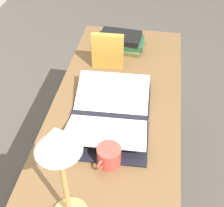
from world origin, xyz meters
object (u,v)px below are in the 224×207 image
object	(u,v)px
book_stack_tall	(120,41)
reading_lamp	(60,155)
book_standing_upright	(108,51)
coffee_mug	(109,156)
open_book	(109,114)

from	to	relation	value
book_stack_tall	reading_lamp	distance (m)	1.12
book_stack_tall	book_standing_upright	xyz separation A→B (m)	(-0.21, 0.04, 0.06)
book_stack_tall	coffee_mug	xyz separation A→B (m)	(-0.84, -0.07, 0.00)
open_book	reading_lamp	xyz separation A→B (m)	(-0.49, 0.05, 0.31)
book_standing_upright	coffee_mug	world-z (taller)	book_standing_upright
book_standing_upright	reading_lamp	world-z (taller)	reading_lamp
open_book	coffee_mug	world-z (taller)	same
open_book	book_stack_tall	size ratio (longest dim) A/B	1.81
book_standing_upright	reading_lamp	distance (m)	0.90
coffee_mug	book_stack_tall	bearing A→B (deg)	5.09
open_book	book_standing_upright	distance (m)	0.40
open_book	reading_lamp	size ratio (longest dim) A/B	1.19
book_stack_tall	coffee_mug	bearing A→B (deg)	-174.91
book_standing_upright	coffee_mug	xyz separation A→B (m)	(-0.63, -0.11, -0.06)
open_book	coffee_mug	xyz separation A→B (m)	(-0.25, -0.04, 0.02)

